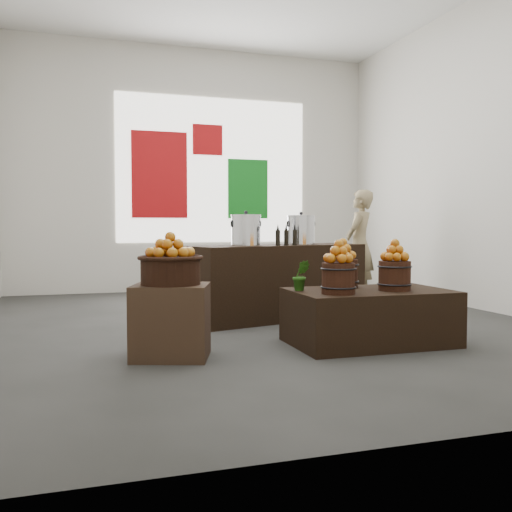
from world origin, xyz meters
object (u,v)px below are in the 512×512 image
object	(u,v)px
stock_pot_center	(301,231)
display_table	(369,317)
crate	(171,321)
counter	(278,282)
stock_pot_left	(246,231)
wicker_basket	(171,271)
shopper	(360,245)

from	to	relation	value
stock_pot_center	display_table	bearing A→B (deg)	-90.19
crate	counter	distance (m)	2.17
display_table	counter	distance (m)	1.62
counter	stock_pot_left	world-z (taller)	stock_pot_left
crate	stock_pot_left	size ratio (longest dim) A/B	1.85
display_table	stock_pot_center	bearing A→B (deg)	90.31
stock_pot_left	counter	bearing A→B (deg)	14.62
wicker_basket	counter	xyz separation A→B (m)	(1.49, 1.58, -0.28)
shopper	stock_pot_left	bearing A→B (deg)	-9.29
stock_pot_center	wicker_basket	bearing A→B (deg)	-137.33
crate	stock_pot_center	distance (m)	2.56
stock_pot_left	shopper	distance (m)	2.59
stock_pot_center	shopper	size ratio (longest dim) A/B	0.20
stock_pot_center	stock_pot_left	bearing A→B (deg)	-165.38
crate	wicker_basket	xyz separation A→B (m)	(0.00, 0.00, 0.41)
crate	shopper	distance (m)	4.36
wicker_basket	display_table	world-z (taller)	wicker_basket
wicker_basket	display_table	xyz separation A→B (m)	(1.80, 0.01, -0.46)
crate	wicker_basket	bearing A→B (deg)	0.00
display_table	wicker_basket	bearing A→B (deg)	-179.27
wicker_basket	shopper	world-z (taller)	shopper
wicker_basket	stock_pot_left	distance (m)	1.85
crate	display_table	bearing A→B (deg)	0.23
stock_pot_center	shopper	world-z (taller)	shopper
counter	shopper	bearing A→B (deg)	22.33
stock_pot_center	crate	bearing A→B (deg)	-137.33
stock_pot_left	display_table	bearing A→B (deg)	-63.64
display_table	stock_pot_left	world-z (taller)	stock_pot_left
counter	shopper	xyz separation A→B (m)	(1.74, 1.31, 0.37)
wicker_basket	counter	world-z (taller)	counter
shopper	wicker_basket	bearing A→B (deg)	-0.79
crate	display_table	distance (m)	1.80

